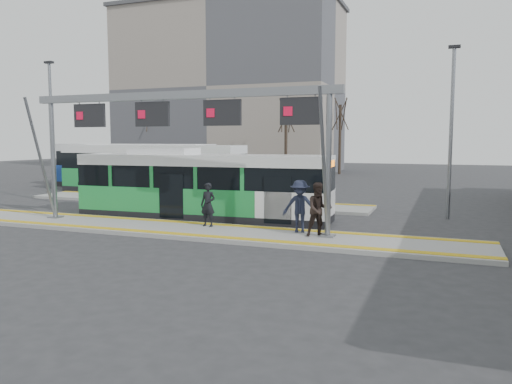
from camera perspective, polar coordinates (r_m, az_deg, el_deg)
ground at (r=19.33m, az=-8.21°, el=-4.53°), size 120.00×120.00×0.00m
platform_main at (r=19.32m, az=-8.21°, el=-4.31°), size 22.00×3.00×0.15m
platform_second at (r=28.16m, az=-7.40°, el=-1.07°), size 20.00×3.00×0.15m
tactile_main at (r=19.30m, az=-8.22°, el=-4.07°), size 22.00×2.65×0.02m
tactile_second at (r=29.16m, az=-6.33°, el=-0.65°), size 20.00×0.35×0.02m
gantry at (r=19.42m, az=-8.94°, el=8.25°), size 13.00×1.68×5.20m
apartment_block at (r=57.79m, az=-2.99°, el=11.63°), size 24.50×12.50×18.40m
hero_bus at (r=22.39m, az=-6.16°, el=0.65°), size 11.53×2.96×3.14m
bg_bus_green at (r=33.86m, az=-11.85°, el=2.56°), size 12.68×2.73×3.17m
bg_bus_blue at (r=37.43m, az=-13.86°, el=2.87°), size 12.49×3.57×3.22m
passenger_a at (r=19.45m, az=-5.51°, el=-1.45°), size 0.65×0.46×1.70m
passenger_b at (r=17.47m, az=7.22°, el=-2.00°), size 1.16×1.10×1.89m
passenger_c at (r=18.18m, az=5.03°, el=-1.63°), size 1.37×1.00×1.91m
tree_left at (r=45.86m, az=3.46°, el=8.65°), size 1.40×1.40×7.45m
tree_mid at (r=52.05m, az=9.61°, el=8.73°), size 1.40×1.40×8.02m
tree_far at (r=55.71m, az=-11.85°, el=8.31°), size 1.40×1.40×7.77m
lamp_west at (r=30.10m, az=-22.31°, el=6.74°), size 0.50×0.25×7.79m
lamp_east at (r=23.59m, az=21.41°, el=6.82°), size 0.50×0.25×7.56m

